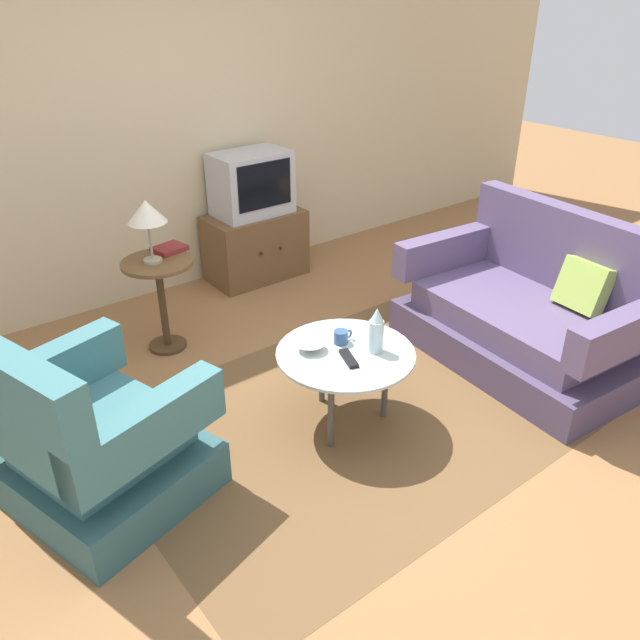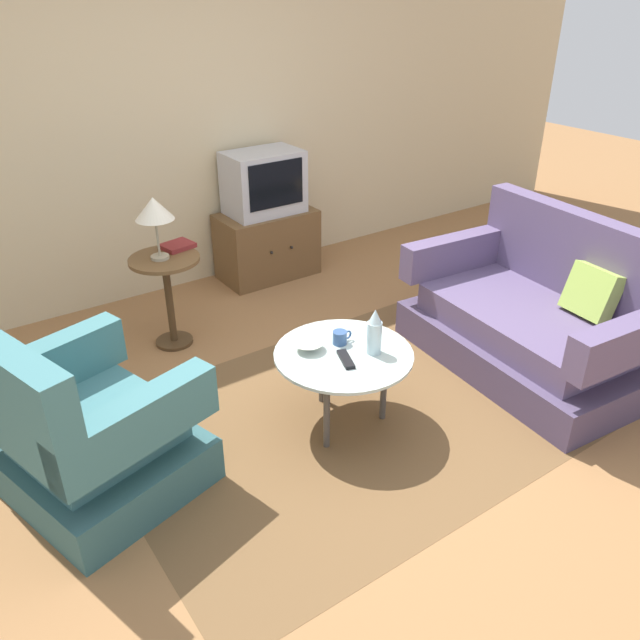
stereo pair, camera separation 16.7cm
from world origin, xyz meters
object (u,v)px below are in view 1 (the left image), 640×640
tv_stand (256,246)px  table_lamp (146,213)px  couch (529,315)px  mug (341,337)px  coffee_table (346,358)px  side_table (160,287)px  book (169,249)px  tv_remote_dark (349,358)px  bowl (310,346)px  armchair (91,444)px  vase (376,331)px  television (251,183)px

tv_stand → table_lamp: bearing=-152.3°
couch → mug: 1.40m
tv_stand → table_lamp: table_lamp is taller
coffee_table → tv_stand: 2.13m
side_table → coffee_table: bearing=-72.8°
tv_stand → coffee_table: bearing=-109.3°
mug → book: 1.46m
tv_remote_dark → bowl: bearing=-134.2°
armchair → vase: size_ratio=4.03×
armchair → coffee_table: 1.37m
mug → tv_remote_dark: bearing=-117.3°
table_lamp → bowl: 1.39m
armchair → vase: (1.47, -0.36, 0.26)m
side_table → table_lamp: size_ratio=1.57×
side_table → tv_remote_dark: side_table is taller
armchair → television: bearing=114.9°
table_lamp → book: bearing=31.9°
couch → table_lamp: bearing=54.4°
bowl → table_lamp: bearing=104.0°
bowl → book: bearing=96.1°
side_table → table_lamp: table_lamp is taller
armchair → couch: (2.74, -0.47, -0.02)m
vase → bowl: vase is taller
tv_remote_dark → coffee_table: bearing=170.4°
bowl → tv_remote_dark: size_ratio=0.88×
armchair → bowl: bearing=67.8°
coffee_table → tv_remote_dark: bearing=-119.8°
couch → side_table: (-1.84, 1.59, 0.15)m
couch → book: couch is taller
armchair → television: (2.04, 1.75, 0.48)m
table_lamp → vase: (0.59, -1.49, -0.38)m
table_lamp → mug: table_lamp is taller
television → mug: bearing=-108.9°
book → coffee_table: bearing=-90.1°
tv_stand → table_lamp: (-1.16, -0.61, 0.69)m
side_table → book: bearing=36.6°
mug → book: (-0.33, 1.41, 0.16)m
tv_stand → book: 1.17m
coffee_table → television: 2.17m
television → tv_remote_dark: bearing=-109.6°
tv_remote_dark → book: (-0.24, 1.57, 0.19)m
couch → side_table: 2.43m
television → tv_remote_dark: television is taller
mug → tv_remote_dark: mug is taller
side_table → book: size_ratio=2.81×
coffee_table → tv_stand: size_ratio=0.95×
mug → television: bearing=71.1°
television → book: (-0.99, -0.52, -0.15)m
television → bowl: 2.09m
armchair → couch: size_ratio=0.65×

